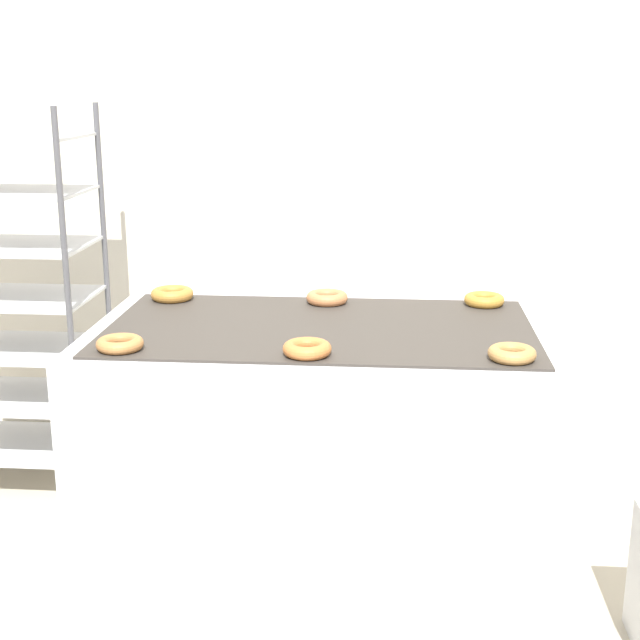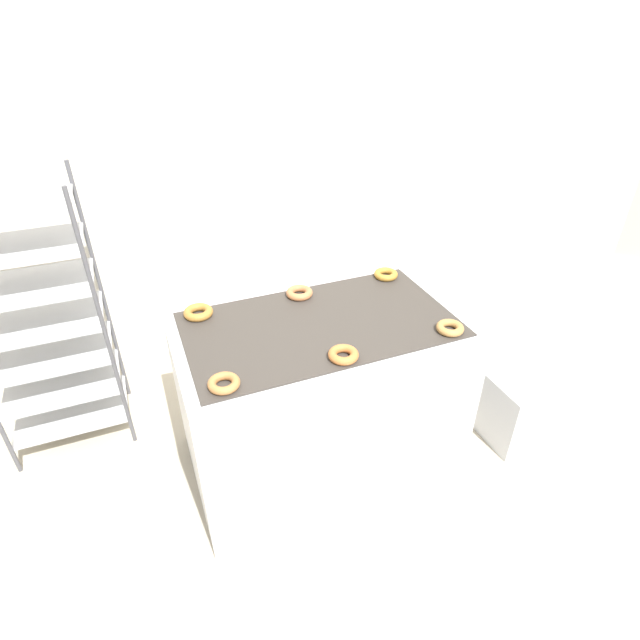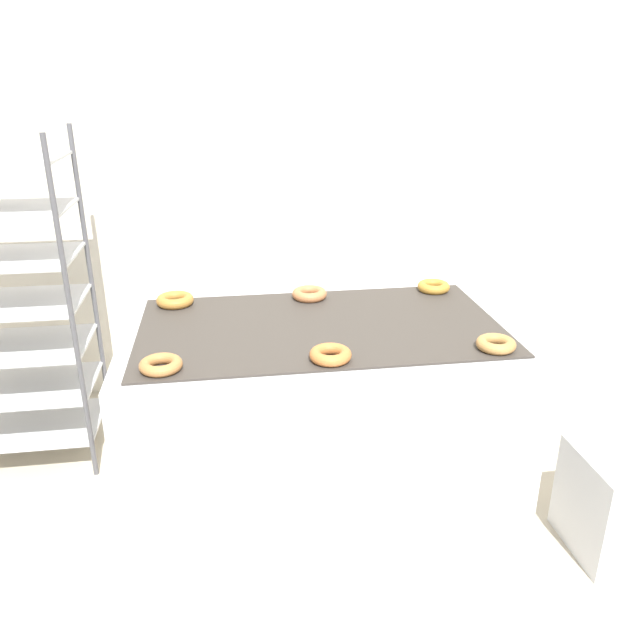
% 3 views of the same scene
% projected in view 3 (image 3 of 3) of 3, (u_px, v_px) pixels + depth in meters
% --- Properties ---
extents(wall_back, '(8.00, 0.05, 2.80)m').
position_uv_depth(wall_back, '(282.00, 153.00, 3.48)').
color(wall_back, silver).
rests_on(wall_back, ground_plane).
extents(fryer_machine, '(1.45, 0.86, 0.94)m').
position_uv_depth(fryer_machine, '(320.00, 434.00, 2.50)').
color(fryer_machine, silver).
rests_on(fryer_machine, ground_plane).
extents(baking_rack_cart, '(0.66, 0.49, 1.60)m').
position_uv_depth(baking_rack_cart, '(12.00, 304.00, 2.91)').
color(baking_rack_cart, '#4C4C51').
rests_on(baking_rack_cart, ground_plane).
extents(glaze_bin, '(0.28, 0.37, 0.43)m').
position_uv_depth(glaze_bin, '(610.00, 503.00, 2.49)').
color(glaze_bin, silver).
rests_on(glaze_bin, ground_plane).
extents(donut_near_left, '(0.14, 0.14, 0.04)m').
position_uv_depth(donut_near_left, '(161.00, 365.00, 1.97)').
color(donut_near_left, '#AA6F3B').
rests_on(donut_near_left, fryer_machine).
extents(donut_near_center, '(0.14, 0.14, 0.04)m').
position_uv_depth(donut_near_center, '(330.00, 355.00, 2.03)').
color(donut_near_center, '#BC6C34').
rests_on(donut_near_center, fryer_machine).
extents(donut_near_right, '(0.13, 0.13, 0.04)m').
position_uv_depth(donut_near_right, '(496.00, 344.00, 2.12)').
color(donut_near_right, '#AB7A40').
rests_on(donut_near_right, fryer_machine).
extents(donut_far_left, '(0.15, 0.15, 0.04)m').
position_uv_depth(donut_far_left, '(175.00, 300.00, 2.52)').
color(donut_far_left, '#A9732F').
rests_on(donut_far_left, fryer_machine).
extents(donut_far_center, '(0.14, 0.14, 0.04)m').
position_uv_depth(donut_far_center, '(309.00, 294.00, 2.59)').
color(donut_far_center, '#B56F42').
rests_on(donut_far_center, fryer_machine).
extents(donut_far_right, '(0.14, 0.14, 0.04)m').
position_uv_depth(donut_far_right, '(434.00, 287.00, 2.68)').
color(donut_far_right, '#AD7A2C').
rests_on(donut_far_right, fryer_machine).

